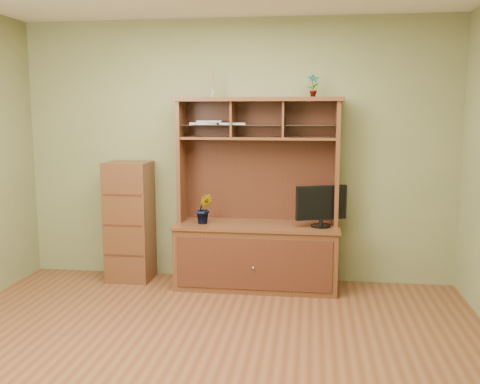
# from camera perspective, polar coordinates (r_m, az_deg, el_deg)

# --- Properties ---
(room) EXTENTS (4.54, 4.04, 2.74)m
(room) POSITION_cam_1_polar(r_m,az_deg,el_deg) (3.62, -4.85, 2.05)
(room) COLOR #582E19
(room) RESTS_ON ground
(media_hutch) EXTENTS (1.66, 0.61, 1.90)m
(media_hutch) POSITION_cam_1_polar(r_m,az_deg,el_deg) (5.41, 1.80, -4.68)
(media_hutch) COLOR #432413
(media_hutch) RESTS_ON room
(monitor) EXTENTS (0.49, 0.22, 0.40)m
(monitor) POSITION_cam_1_polar(r_m,az_deg,el_deg) (5.23, 8.66, -1.41)
(monitor) COLOR black
(monitor) RESTS_ON media_hutch
(orchid_plant) EXTENTS (0.18, 0.15, 0.31)m
(orchid_plant) POSITION_cam_1_polar(r_m,az_deg,el_deg) (5.35, -3.84, -1.78)
(orchid_plant) COLOR #2E531C
(orchid_plant) RESTS_ON media_hutch
(top_plant) EXTENTS (0.14, 0.11, 0.23)m
(top_plant) POSITION_cam_1_polar(r_m,az_deg,el_deg) (5.32, 7.78, 11.21)
(top_plant) COLOR #325F21
(top_plant) RESTS_ON media_hutch
(reed_diffuser) EXTENTS (0.06, 0.06, 0.28)m
(reed_diffuser) POSITION_cam_1_polar(r_m,az_deg,el_deg) (5.41, -2.93, 11.21)
(reed_diffuser) COLOR silver
(reed_diffuser) RESTS_ON media_hutch
(magazines) EXTENTS (0.59, 0.25, 0.04)m
(magazines) POSITION_cam_1_polar(r_m,az_deg,el_deg) (5.40, -2.74, 7.37)
(magazines) COLOR #A6A6AB
(magazines) RESTS_ON media_hutch
(side_cabinet) EXTENTS (0.45, 0.41, 1.25)m
(side_cabinet) POSITION_cam_1_polar(r_m,az_deg,el_deg) (5.72, -11.69, -3.08)
(side_cabinet) COLOR #432413
(side_cabinet) RESTS_ON room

